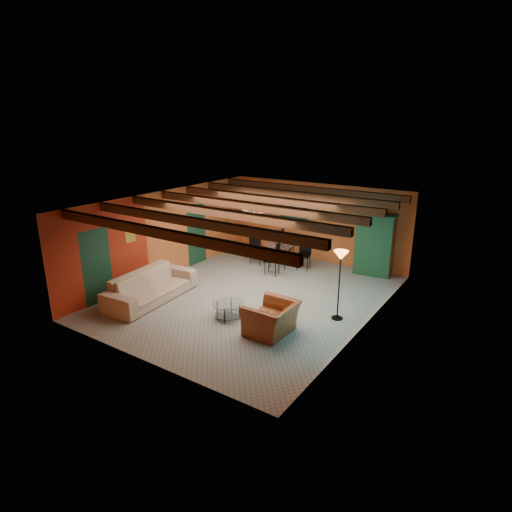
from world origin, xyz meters
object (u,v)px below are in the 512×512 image
Objects in this scene: armchair at (272,318)px; dining_table at (280,251)px; armoire at (375,245)px; potted_plant at (379,208)px; vase at (280,233)px; sofa at (151,286)px; floor_lamp at (339,285)px; coffee_table at (228,310)px.

dining_table is (-2.26, 4.18, 0.17)m from armchair.
dining_table reaches higher than armchair.
dining_table is at bearing -165.56° from armoire.
potted_plant is 2.48× the size of vase.
armoire reaches higher than armchair.
floor_lamp reaches higher than sofa.
vase is (1.50, 4.37, 0.76)m from sofa.
dining_table reaches higher than sofa.
coffee_table is 1.77× the size of potted_plant.
sofa is at bearing -173.70° from coffee_table.
dining_table is at bearing -160.23° from potted_plant.
floor_lamp is 3.88m from potted_plant.
potted_plant is (2.88, 1.04, 1.61)m from dining_table.
armoire is at bearing 0.00° from potted_plant.
sofa is 5.07m from floor_lamp.
potted_plant is at bearing 95.47° from floor_lamp.
dining_table is 4.18m from floor_lamp.
vase is at bearing 102.84° from coffee_table.
vase reaches higher than coffee_table.
armchair is at bearing -96.82° from potted_plant.
armoire is 3.07m from vase.
armchair is at bearing -92.11° from sofa.
armchair is 1.33m from coffee_table.
armoire is at bearing 173.32° from armchair.
armoire is (4.38, 5.41, 0.55)m from sofa.
potted_plant reaches higher than dining_table.
coffee_table is (2.44, 0.27, -0.20)m from sofa.
vase is at bearing 0.00° from dining_table.
floor_lamp is at bearing -39.07° from dining_table.
sofa is at bearing -108.95° from vase.
floor_lamp is (4.73, 1.75, 0.49)m from sofa.
armchair is 0.64× the size of floor_lamp.
potted_plant is (0.62, 5.21, 1.77)m from armchair.
floor_lamp is at bearing -39.07° from vase.
dining_table is at bearing -24.05° from sofa.
armchair is 0.60× the size of armoire.
coffee_table is at bearing -88.80° from sofa.
potted_plant is at bearing 19.77° from vase.
sofa is 2.46m from coffee_table.
sofa is 1.34× the size of dining_table.
coffee_table is 0.45× the size of floor_lamp.
armchair is at bearing -61.62° from dining_table.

